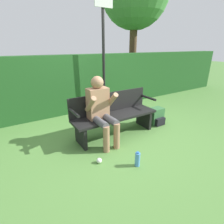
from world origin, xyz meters
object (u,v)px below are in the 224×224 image
water_bottle (137,159)px  signpost (104,52)px  park_bench (114,114)px  person_seated (101,108)px  backpack (156,116)px

water_bottle → signpost: size_ratio=0.09×
park_bench → person_seated: bearing=-161.0°
park_bench → water_bottle: bearing=-104.1°
person_seated → water_bottle: bearing=-84.3°
backpack → person_seated: bearing=-179.4°
person_seated → signpost: size_ratio=0.44×
backpack → signpost: (-0.63, 1.32, 1.39)m
person_seated → water_bottle: person_seated is taller
park_bench → water_bottle: 1.15m
person_seated → signpost: (0.84, 1.34, 0.90)m
person_seated → backpack: (1.47, 0.02, -0.50)m
park_bench → signpost: size_ratio=0.63×
water_bottle → signpost: signpost is taller
water_bottle → backpack: bearing=35.1°
park_bench → person_seated: (-0.36, -0.13, 0.24)m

